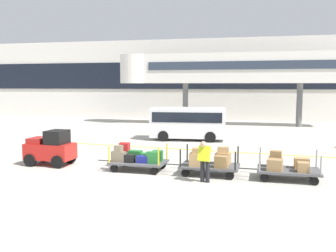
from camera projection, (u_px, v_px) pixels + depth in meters
ground_plane at (117, 177)px, 14.61m from camera, size 120.00×120.00×0.00m
apron_lead_line at (223, 151)px, 20.16m from camera, size 21.41×2.27×0.01m
terminal_building at (204, 79)px, 39.34m from camera, size 57.09×2.51×8.27m
jet_bridge at (221, 69)px, 32.93m from camera, size 20.04×3.00×6.32m
baggage_tug at (51, 148)px, 16.71m from camera, size 2.14×1.30×1.58m
baggage_cart_lead at (137, 158)px, 15.70m from camera, size 3.03×1.49×1.10m
baggage_cart_middle at (210, 161)px, 14.90m from camera, size 3.03×1.49×1.12m
baggage_cart_tail at (287, 167)px, 14.16m from camera, size 3.03×1.49×1.10m
baggage_handler at (204, 159)px, 13.68m from camera, size 0.48×0.49×1.56m
shuttle_van at (188, 121)px, 24.30m from camera, size 4.91×2.22×2.10m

